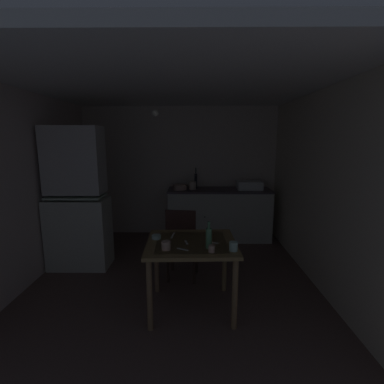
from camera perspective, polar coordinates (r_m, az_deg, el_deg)
name	(u,v)px	position (r m, az deg, el deg)	size (l,w,h in m)	color
ground_plane	(174,276)	(4.03, -3.65, -16.50)	(4.70, 4.70, 0.00)	brown
wall_back	(180,171)	(5.52, -2.37, 4.13)	(3.73, 0.10, 2.43)	beige
wall_left	(28,188)	(4.22, -30.02, 0.72)	(0.10, 3.80, 2.43)	beige
wall_right	(319,188)	(3.96, 24.10, 0.67)	(0.10, 3.80, 2.43)	beige
ceiling_slab	(171,84)	(3.65, -4.14, 20.76)	(3.73, 3.80, 0.10)	silver
hutch_cabinet	(77,203)	(4.33, -21.97, -2.11)	(0.84, 0.46, 2.01)	beige
counter_cabinet	(219,214)	(5.31, 5.44, -4.41)	(1.87, 0.64, 0.93)	beige
sink_basin	(249,185)	(5.27, 11.41, 1.35)	(0.44, 0.34, 0.15)	silver
hand_pump	(196,180)	(5.20, 0.77, 2.47)	(0.05, 0.27, 0.39)	#232328
mixing_bowl_counter	(180,187)	(5.14, -2.41, 0.98)	(0.24, 0.24, 0.10)	tan
stoneware_crock	(193,185)	(5.18, 0.12, 1.34)	(0.13, 0.13, 0.14)	beige
dining_table	(191,252)	(3.09, -0.12, -11.83)	(0.97, 0.87, 0.76)	olive
chair_far_side	(182,243)	(3.75, -2.03, -10.20)	(0.44, 0.44, 0.97)	#34231B
serving_bowl_wide	(156,237)	(3.17, -7.14, -8.88)	(0.10, 0.10, 0.04)	#ADD1C1
mug_dark	(233,246)	(2.84, 8.29, -10.72)	(0.08, 0.08, 0.09)	#ADD1C1
teacup_cream	(212,249)	(2.79, 3.94, -11.28)	(0.06, 0.06, 0.07)	tan
mug_tall	(166,246)	(2.85, -5.32, -10.62)	(0.09, 0.09, 0.08)	tan
glass_bottle	(209,237)	(2.86, 3.37, -9.07)	(0.06, 0.06, 0.27)	#4C7F56
table_knife	(173,235)	(3.25, -3.85, -8.62)	(0.19, 0.02, 0.01)	silver
teaspoon_near_bowl	(212,243)	(3.04, 4.01, -10.05)	(0.14, 0.02, 0.01)	beige
teaspoon_by_cup	(186,242)	(3.04, -1.19, -10.00)	(0.12, 0.02, 0.01)	beige
serving_spoon	(183,249)	(2.86, -1.85, -11.38)	(0.12, 0.02, 0.01)	beige
pendant_bulb	(155,113)	(3.73, -7.37, 15.42)	(0.08, 0.08, 0.08)	#F9EFCC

